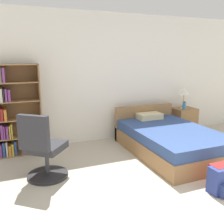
% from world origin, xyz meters
% --- Properties ---
extents(wall_back, '(9.00, 0.06, 2.60)m').
position_xyz_m(wall_back, '(0.00, 3.23, 1.30)').
color(wall_back, white).
rests_on(wall_back, ground_plane).
extents(bookshelf, '(0.77, 0.33, 1.62)m').
position_xyz_m(bookshelf, '(-1.96, 2.99, 0.79)').
color(bookshelf, olive).
rests_on(bookshelf, ground_plane).
extents(bed, '(1.34, 2.07, 0.72)m').
position_xyz_m(bed, '(0.68, 2.04, 0.24)').
color(bed, olive).
rests_on(bed, ground_plane).
extents(office_chair, '(0.71, 0.72, 1.00)m').
position_xyz_m(office_chair, '(-1.60, 1.83, 0.43)').
color(office_chair, '#232326').
rests_on(office_chair, ground_plane).
extents(nightstand, '(0.49, 0.43, 0.58)m').
position_xyz_m(nightstand, '(1.71, 2.94, 0.29)').
color(nightstand, olive).
rests_on(nightstand, ground_plane).
extents(table_lamp, '(0.24, 0.24, 0.48)m').
position_xyz_m(table_lamp, '(1.64, 2.91, 0.96)').
color(table_lamp, tan).
rests_on(table_lamp, nightstand).
extents(water_bottle, '(0.07, 0.07, 0.18)m').
position_xyz_m(water_bottle, '(1.61, 2.84, 0.66)').
color(water_bottle, teal).
rests_on(water_bottle, nightstand).
extents(backpack_red, '(0.35, 0.25, 0.36)m').
position_xyz_m(backpack_red, '(0.56, 0.63, 0.17)').
color(backpack_red, maroon).
rests_on(backpack_red, ground_plane).
extents(backpack_blue, '(0.31, 0.26, 0.35)m').
position_xyz_m(backpack_blue, '(0.48, 0.58, 0.17)').
color(backpack_blue, navy).
rests_on(backpack_blue, ground_plane).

